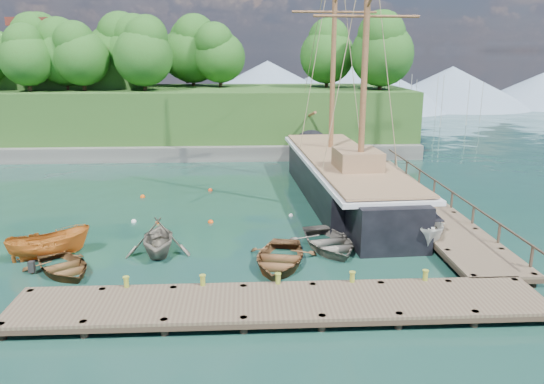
{
  "coord_description": "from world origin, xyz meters",
  "views": [
    {
      "loc": [
        0.71,
        -24.63,
        9.63
      ],
      "look_at": [
        2.24,
        3.92,
        2.0
      ],
      "focal_mm": 35.0,
      "sensor_mm": 36.0,
      "label": 1
    }
  ],
  "objects_px": {
    "cabin_boat_white": "(425,243)",
    "schooner": "(343,180)",
    "rowboat_3": "(329,249)",
    "motorboat_orange": "(51,257)",
    "rowboat_0": "(64,272)",
    "rowboat_1": "(159,254)",
    "rowboat_2": "(279,265)"
  },
  "relations": [
    {
      "from": "rowboat_0",
      "to": "rowboat_2",
      "type": "bearing_deg",
      "value": -35.17
    },
    {
      "from": "rowboat_3",
      "to": "cabin_boat_white",
      "type": "bearing_deg",
      "value": -6.65
    },
    {
      "from": "rowboat_0",
      "to": "rowboat_2",
      "type": "relative_size",
      "value": 0.86
    },
    {
      "from": "rowboat_0",
      "to": "rowboat_3",
      "type": "height_order",
      "value": "rowboat_3"
    },
    {
      "from": "rowboat_0",
      "to": "rowboat_3",
      "type": "relative_size",
      "value": 0.86
    },
    {
      "from": "rowboat_3",
      "to": "motorboat_orange",
      "type": "height_order",
      "value": "motorboat_orange"
    },
    {
      "from": "rowboat_0",
      "to": "rowboat_2",
      "type": "distance_m",
      "value": 9.74
    },
    {
      "from": "rowboat_3",
      "to": "schooner",
      "type": "xyz_separation_m",
      "value": [
        2.48,
        9.67,
        1.16
      ]
    },
    {
      "from": "cabin_boat_white",
      "to": "rowboat_1",
      "type": "bearing_deg",
      "value": -162.29
    },
    {
      "from": "rowboat_1",
      "to": "rowboat_3",
      "type": "distance_m",
      "value": 8.44
    },
    {
      "from": "rowboat_3",
      "to": "schooner",
      "type": "relative_size",
      "value": 0.16
    },
    {
      "from": "cabin_boat_white",
      "to": "schooner",
      "type": "distance_m",
      "value": 9.58
    },
    {
      "from": "cabin_boat_white",
      "to": "schooner",
      "type": "xyz_separation_m",
      "value": [
        -2.62,
        9.14,
        1.16
      ]
    },
    {
      "from": "rowboat_0",
      "to": "cabin_boat_white",
      "type": "relative_size",
      "value": 0.89
    },
    {
      "from": "motorboat_orange",
      "to": "cabin_boat_white",
      "type": "height_order",
      "value": "cabin_boat_white"
    },
    {
      "from": "rowboat_0",
      "to": "schooner",
      "type": "bearing_deg",
      "value": 2.04
    },
    {
      "from": "rowboat_0",
      "to": "rowboat_3",
      "type": "distance_m",
      "value": 12.58
    },
    {
      "from": "rowboat_0",
      "to": "rowboat_1",
      "type": "bearing_deg",
      "value": -9.38
    },
    {
      "from": "rowboat_0",
      "to": "schooner",
      "type": "relative_size",
      "value": 0.14
    },
    {
      "from": "rowboat_3",
      "to": "cabin_boat_white",
      "type": "height_order",
      "value": "cabin_boat_white"
    },
    {
      "from": "rowboat_0",
      "to": "motorboat_orange",
      "type": "bearing_deg",
      "value": 86.25
    },
    {
      "from": "rowboat_1",
      "to": "motorboat_orange",
      "type": "height_order",
      "value": "rowboat_1"
    },
    {
      "from": "rowboat_2",
      "to": "cabin_boat_white",
      "type": "height_order",
      "value": "cabin_boat_white"
    },
    {
      "from": "rowboat_3",
      "to": "schooner",
      "type": "bearing_deg",
      "value": 63.0
    },
    {
      "from": "schooner",
      "to": "rowboat_1",
      "type": "bearing_deg",
      "value": -140.97
    },
    {
      "from": "rowboat_3",
      "to": "rowboat_2",
      "type": "bearing_deg",
      "value": -155.33
    },
    {
      "from": "rowboat_1",
      "to": "motorboat_orange",
      "type": "distance_m",
      "value": 5.16
    },
    {
      "from": "rowboat_1",
      "to": "motorboat_orange",
      "type": "bearing_deg",
      "value": 176.95
    },
    {
      "from": "rowboat_2",
      "to": "motorboat_orange",
      "type": "height_order",
      "value": "motorboat_orange"
    },
    {
      "from": "cabin_boat_white",
      "to": "rowboat_2",
      "type": "bearing_deg",
      "value": -147.39
    },
    {
      "from": "rowboat_1",
      "to": "motorboat_orange",
      "type": "xyz_separation_m",
      "value": [
        -5.16,
        -0.16,
        0.0
      ]
    },
    {
      "from": "motorboat_orange",
      "to": "cabin_boat_white",
      "type": "bearing_deg",
      "value": -111.36
    }
  ]
}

